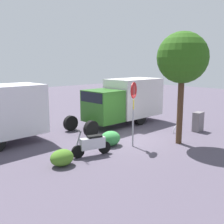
% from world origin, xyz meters
% --- Properties ---
extents(ground_plane, '(60.00, 60.00, 0.00)m').
position_xyz_m(ground_plane, '(0.00, 0.00, 0.00)').
color(ground_plane, '#4E4555').
extents(box_truck_near, '(6.83, 2.35, 2.92)m').
position_xyz_m(box_truck_near, '(-2.31, -2.79, 1.60)').
color(box_truck_near, black).
rests_on(box_truck_near, ground).
extents(motorcycle, '(1.77, 0.73, 1.20)m').
position_xyz_m(motorcycle, '(3.04, 0.61, 0.52)').
color(motorcycle, black).
rests_on(motorcycle, ground).
extents(stop_sign, '(0.71, 0.33, 3.09)m').
position_xyz_m(stop_sign, '(0.78, 0.90, 2.06)').
color(stop_sign, '#9E9EA3').
rests_on(stop_sign, ground).
extents(street_tree, '(2.44, 2.44, 5.43)m').
position_xyz_m(street_tree, '(-1.28, 2.10, 4.16)').
color(street_tree, '#47301E').
rests_on(street_tree, ground).
extents(utility_cabinet, '(0.70, 0.47, 1.13)m').
position_xyz_m(utility_cabinet, '(-4.16, 1.50, 0.57)').
color(utility_cabinet, slate).
rests_on(utility_cabinet, ground).
extents(bike_rack_hoop, '(0.85, 0.12, 0.85)m').
position_xyz_m(bike_rack_hoop, '(-3.06, 0.79, 0.00)').
color(bike_rack_hoop, '#B7B7BC').
rests_on(bike_rack_hoop, ground).
extents(shrub_near_sign, '(0.96, 0.78, 0.65)m').
position_xyz_m(shrub_near_sign, '(4.63, 0.71, 0.33)').
color(shrub_near_sign, '#4A7A24').
rests_on(shrub_near_sign, ground).
extents(shrub_mid_verge, '(1.05, 0.86, 0.72)m').
position_xyz_m(shrub_mid_verge, '(1.51, 0.08, 0.36)').
color(shrub_mid_verge, '#388C43').
rests_on(shrub_mid_verge, ground).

